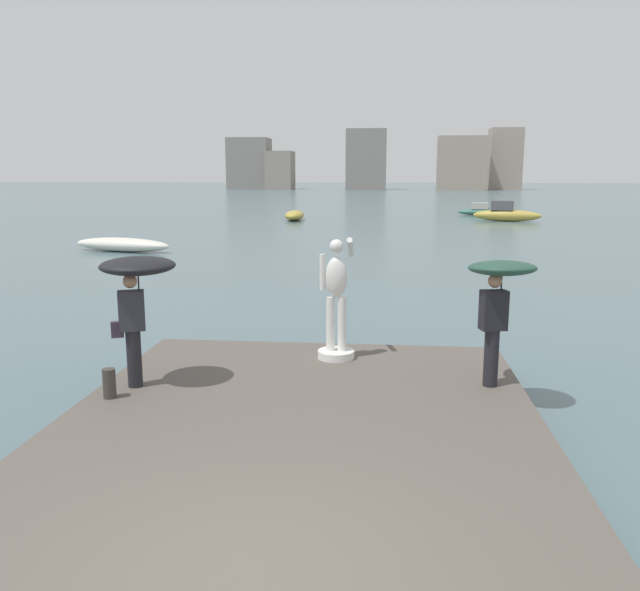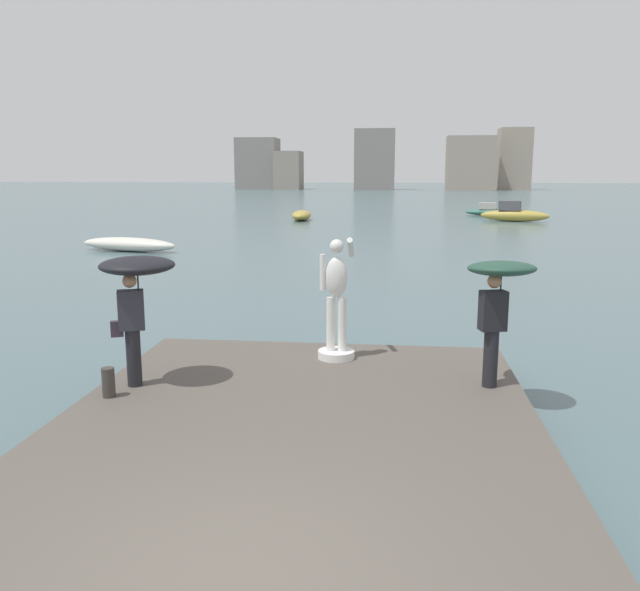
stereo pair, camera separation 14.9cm
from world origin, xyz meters
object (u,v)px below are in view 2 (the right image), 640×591
object	(u,v)px
statue_white_figure	(336,307)
mooring_bollard	(108,382)
onlooker_left	(136,282)
boat_leftward	(491,211)
boat_near	(302,215)
boat_mid	(129,244)
boat_rightward	(514,214)
onlooker_right	(499,288)

from	to	relation	value
statue_white_figure	mooring_bollard	bearing A→B (deg)	-142.56
statue_white_figure	onlooker_left	xyz separation A→B (m)	(-2.86, -1.78, 0.69)
boat_leftward	mooring_bollard	bearing A→B (deg)	-104.29
boat_near	onlooker_left	bearing A→B (deg)	-85.40
boat_near	boat_mid	xyz separation A→B (m)	(-5.19, -20.74, -0.06)
onlooker_left	boat_near	xyz separation A→B (m)	(-3.25, 40.39, -1.63)
boat_mid	boat_near	bearing A→B (deg)	75.94
onlooker_left	boat_rightward	size ratio (longest dim) A/B	0.39
boat_leftward	boat_near	bearing A→B (deg)	-155.20
mooring_bollard	onlooker_left	bearing A→B (deg)	67.57
boat_leftward	onlooker_left	bearing A→B (deg)	-104.19
onlooker_right	boat_mid	xyz separation A→B (m)	(-13.83, 19.10, -1.60)
onlooker_right	mooring_bollard	xyz separation A→B (m)	(-5.63, -1.15, -1.31)
onlooker_right	boat_mid	bearing A→B (deg)	125.91
boat_near	boat_mid	bearing A→B (deg)	-104.06
mooring_bollard	boat_rightward	bearing A→B (deg)	72.60
boat_rightward	onlooker_right	bearing A→B (deg)	-100.36
statue_white_figure	boat_leftward	size ratio (longest dim) A/B	0.49
statue_white_figure	mooring_bollard	world-z (taller)	statue_white_figure
boat_mid	statue_white_figure	bearing A→B (deg)	-57.68
boat_near	boat_leftward	bearing A→B (deg)	24.80
onlooker_right	boat_rightward	size ratio (longest dim) A/B	0.38
onlooker_left	mooring_bollard	world-z (taller)	onlooker_left
onlooker_right	statue_white_figure	bearing A→B (deg)	154.05
boat_rightward	boat_leftward	bearing A→B (deg)	96.74
onlooker_right	boat_leftward	world-z (taller)	onlooker_right
boat_leftward	boat_mid	bearing A→B (deg)	-126.34
mooring_bollard	boat_near	bearing A→B (deg)	94.20
statue_white_figure	mooring_bollard	xyz separation A→B (m)	(-3.10, -2.38, -0.70)
boat_mid	boat_rightward	size ratio (longest dim) A/B	1.00
mooring_bollard	boat_mid	xyz separation A→B (m)	(-8.20, 20.25, -0.30)
boat_near	boat_mid	size ratio (longest dim) A/B	0.77
onlooker_left	boat_leftward	distance (m)	48.95
boat_near	boat_rightward	world-z (taller)	boat_rightward
boat_rightward	boat_mid	bearing A→B (deg)	-134.95
onlooker_left	boat_mid	world-z (taller)	onlooker_left
onlooker_left	boat_mid	size ratio (longest dim) A/B	0.39
onlooker_left	mooring_bollard	bearing A→B (deg)	-112.43
statue_white_figure	boat_rightward	size ratio (longest dim) A/B	0.41
boat_near	mooring_bollard	bearing A→B (deg)	-85.80
onlooker_left	boat_leftward	world-z (taller)	onlooker_left
mooring_bollard	boat_near	size ratio (longest dim) A/B	0.11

